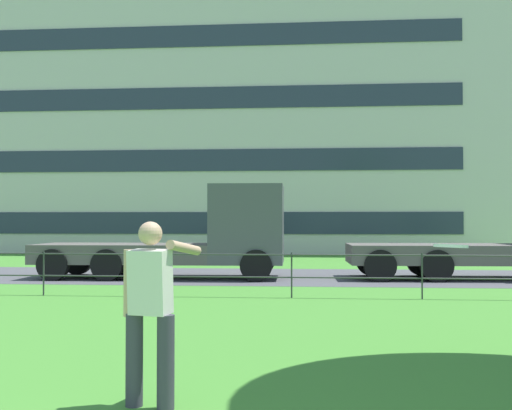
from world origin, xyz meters
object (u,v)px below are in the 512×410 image
Objects in this scene: person_thrower at (151,307)px; apartment_building_background at (199,85)px; frisbee at (451,246)px; flatbed_truck_center at (198,237)px.

apartment_building_background reaches higher than person_thrower.
person_thrower is 2.71m from frisbee.
person_thrower is at bearing -81.80° from flatbed_truck_center.
frisbee is at bearing -72.07° from flatbed_truck_center.
flatbed_truck_center is (-1.92, 13.32, 0.30)m from person_thrower.
frisbee is 0.01× the size of apartment_building_background.
apartment_building_background is at bearing 99.28° from person_thrower.
person_thrower is 33.67m from apartment_building_background.
frisbee is 34.58m from apartment_building_background.
apartment_building_background is (-3.32, 18.76, 8.49)m from flatbed_truck_center.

